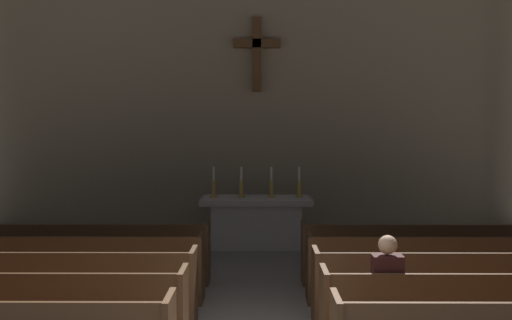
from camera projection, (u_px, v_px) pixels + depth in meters
name	position (u px, v px, depth m)	size (l,w,h in m)	color
pew_left_row_3	(33.00, 287.00, 7.14)	(4.01, 0.50, 0.95)	brown
pew_left_row_4	(59.00, 268.00, 8.09)	(4.01, 0.50, 0.95)	brown
pew_left_row_5	(80.00, 252.00, 9.04)	(4.01, 0.50, 0.95)	brown
pew_right_row_2	(510.00, 313.00, 6.16)	(4.01, 0.50, 0.95)	brown
pew_right_row_3	(477.00, 288.00, 7.11)	(4.01, 0.50, 0.95)	brown
pew_right_row_4	(451.00, 268.00, 8.06)	(4.01, 0.50, 0.95)	brown
pew_right_row_5	(431.00, 253.00, 9.01)	(4.01, 0.50, 0.95)	brown
altar	(256.00, 221.00, 11.60)	(2.20, 0.90, 1.01)	#BCB7AD
candlestick_outer_left	(214.00, 188.00, 11.56)	(0.16, 0.16, 0.61)	#B79338
candlestick_inner_left	(241.00, 188.00, 11.56)	(0.16, 0.16, 0.61)	#B79338
candlestick_inner_right	(271.00, 188.00, 11.56)	(0.16, 0.16, 0.61)	#B79338
candlestick_outer_right	(299.00, 188.00, 11.55)	(0.16, 0.16, 0.61)	#B79338
apse_with_cross	(257.00, 72.00, 13.20)	(12.27, 0.45, 7.28)	gray
lone_worshipper	(385.00, 292.00, 6.20)	(0.32, 0.43, 1.32)	#26262B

